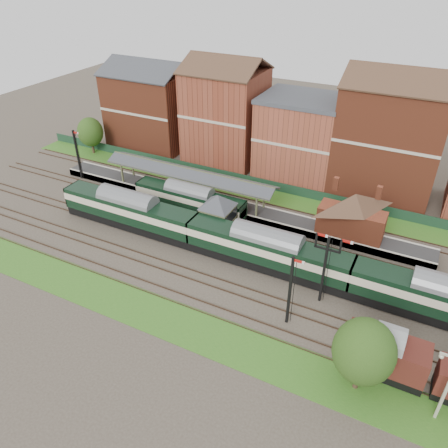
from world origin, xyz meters
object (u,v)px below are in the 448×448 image
at_px(semaphore_bracket, 325,265).
at_px(platform_railcar, 190,200).
at_px(signal_box, 218,215).
at_px(dmu_train, 267,250).

height_order(semaphore_bracket, platform_railcar, semaphore_bracket).
height_order(signal_box, platform_railcar, signal_box).
xyz_separation_m(semaphore_bracket, platform_railcar, (-21.08, 9.00, -2.45)).
relative_size(semaphore_bracket, platform_railcar, 0.51).
bearing_deg(platform_railcar, dmu_train, -25.05).
bearing_deg(signal_box, dmu_train, -22.45).
xyz_separation_m(signal_box, semaphore_bracket, (15.04, -5.75, 1.44)).
relative_size(signal_box, platform_railcar, 0.37).
xyz_separation_m(signal_box, platform_railcar, (-6.04, 3.25, -1.00)).
height_order(dmu_train, platform_railcar, dmu_train).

